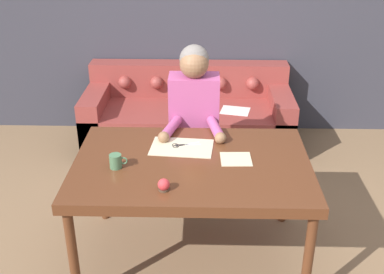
# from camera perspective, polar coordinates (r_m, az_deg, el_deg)

# --- Properties ---
(ground_plane) EXTENTS (16.00, 16.00, 0.00)m
(ground_plane) POSITION_cam_1_polar(r_m,az_deg,el_deg) (3.41, 1.10, -15.21)
(ground_plane) COLOR #846647
(wall_back) EXTENTS (8.00, 0.06, 2.60)m
(wall_back) POSITION_cam_1_polar(r_m,az_deg,el_deg) (4.94, 1.47, 15.09)
(wall_back) COLOR #383842
(wall_back) RESTS_ON ground_plane
(dining_table) EXTENTS (1.51, 1.01, 0.76)m
(dining_table) POSITION_cam_1_polar(r_m,az_deg,el_deg) (3.09, -0.06, -4.03)
(dining_table) COLOR #562D19
(dining_table) RESTS_ON ground_plane
(couch) EXTENTS (2.00, 0.86, 0.78)m
(couch) POSITION_cam_1_polar(r_m,az_deg,el_deg) (4.83, -0.48, 2.25)
(couch) COLOR brown
(couch) RESTS_ON ground_plane
(person) EXTENTS (0.47, 0.59, 1.33)m
(person) POSITION_cam_1_polar(r_m,az_deg,el_deg) (3.70, 0.20, 1.02)
(person) COLOR #33281E
(person) RESTS_ON ground_plane
(pattern_paper_main) EXTENTS (0.44, 0.31, 0.00)m
(pattern_paper_main) POSITION_cam_1_polar(r_m,az_deg,el_deg) (3.23, -1.27, -1.22)
(pattern_paper_main) COLOR beige
(pattern_paper_main) RESTS_ON dining_table
(pattern_paper_offcut) EXTENTS (0.20, 0.19, 0.00)m
(pattern_paper_offcut) POSITION_cam_1_polar(r_m,az_deg,el_deg) (3.10, 5.19, -2.62)
(pattern_paper_offcut) COLOR beige
(pattern_paper_offcut) RESTS_ON dining_table
(scissors) EXTENTS (0.20, 0.10, 0.01)m
(scissors) POSITION_cam_1_polar(r_m,az_deg,el_deg) (3.26, -1.36, -0.99)
(scissors) COLOR silver
(scissors) RESTS_ON dining_table
(mug) EXTENTS (0.11, 0.08, 0.09)m
(mug) POSITION_cam_1_polar(r_m,az_deg,el_deg) (3.01, -9.05, -2.85)
(mug) COLOR #47704C
(mug) RESTS_ON dining_table
(pin_cushion) EXTENTS (0.07, 0.07, 0.07)m
(pin_cushion) POSITION_cam_1_polar(r_m,az_deg,el_deg) (2.76, -3.42, -5.71)
(pin_cushion) COLOR #4C3828
(pin_cushion) RESTS_ON dining_table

